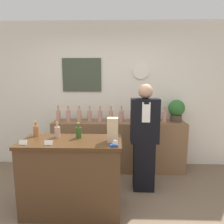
% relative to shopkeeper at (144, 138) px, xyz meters
% --- Properties ---
extents(back_wall, '(5.20, 0.09, 2.70)m').
position_rel_shopkeeper_xyz_m(back_wall, '(-0.58, 0.95, 0.56)').
color(back_wall, silver).
rests_on(back_wall, ground_plane).
extents(back_shelf, '(2.35, 0.45, 0.90)m').
position_rel_shopkeeper_xyz_m(back_shelf, '(-0.37, 0.66, -0.34)').
color(back_shelf, brown).
rests_on(back_shelf, ground_plane).
extents(display_counter, '(1.22, 0.57, 0.92)m').
position_rel_shopkeeper_xyz_m(display_counter, '(-0.95, -0.54, -0.33)').
color(display_counter, '#4C331E').
rests_on(display_counter, ground_plane).
extents(shopkeeper, '(0.40, 0.25, 1.59)m').
position_rel_shopkeeper_xyz_m(shopkeeper, '(0.00, 0.00, 0.00)').
color(shopkeeper, black).
rests_on(shopkeeper, ground_plane).
extents(potted_plant, '(0.29, 0.29, 0.39)m').
position_rel_shopkeeper_xyz_m(potted_plant, '(0.66, 0.70, 0.33)').
color(potted_plant, '#4C3D2D').
rests_on(potted_plant, back_shelf).
extents(paper_bag, '(0.13, 0.12, 0.29)m').
position_rel_shopkeeper_xyz_m(paper_bag, '(-0.45, -0.57, 0.27)').
color(paper_bag, tan).
rests_on(paper_bag, display_counter).
extents(tape_dispenser, '(0.09, 0.06, 0.07)m').
position_rel_shopkeeper_xyz_m(tape_dispenser, '(-0.43, -0.75, 0.15)').
color(tape_dispenser, '#1E4799').
rests_on(tape_dispenser, display_counter).
extents(price_card_left, '(0.09, 0.02, 0.06)m').
position_rel_shopkeeper_xyz_m(price_card_left, '(-1.46, -0.72, 0.16)').
color(price_card_left, white).
rests_on(price_card_left, display_counter).
extents(price_card_right, '(0.09, 0.02, 0.06)m').
position_rel_shopkeeper_xyz_m(price_card_right, '(-1.17, -0.72, 0.16)').
color(price_card_right, white).
rests_on(price_card_right, display_counter).
extents(counter_bottle_0, '(0.07, 0.07, 0.20)m').
position_rel_shopkeeper_xyz_m(counter_bottle_0, '(-1.45, -0.38, 0.21)').
color(counter_bottle_0, '#A16139').
rests_on(counter_bottle_0, display_counter).
extents(counter_bottle_1, '(0.07, 0.07, 0.20)m').
position_rel_shopkeeper_xyz_m(counter_bottle_1, '(-1.16, -0.41, 0.21)').
color(counter_bottle_1, tan).
rests_on(counter_bottle_1, display_counter).
extents(counter_bottle_2, '(0.07, 0.07, 0.20)m').
position_rel_shopkeeper_xyz_m(counter_bottle_2, '(-0.88, -0.44, 0.21)').
color(counter_bottle_2, '#2F531F').
rests_on(counter_bottle_2, display_counter).
extents(shelf_bottle_0, '(0.08, 0.08, 0.28)m').
position_rel_shopkeeper_xyz_m(shelf_bottle_0, '(-1.47, 0.68, 0.22)').
color(shelf_bottle_0, tan).
rests_on(shelf_bottle_0, back_shelf).
extents(shelf_bottle_1, '(0.08, 0.08, 0.28)m').
position_rel_shopkeeper_xyz_m(shelf_bottle_1, '(-1.28, 0.65, 0.22)').
color(shelf_bottle_1, tan).
rests_on(shelf_bottle_1, back_shelf).
extents(shelf_bottle_2, '(0.08, 0.08, 0.28)m').
position_rel_shopkeeper_xyz_m(shelf_bottle_2, '(-1.09, 0.68, 0.22)').
color(shelf_bottle_2, tan).
rests_on(shelf_bottle_2, back_shelf).
extents(shelf_bottle_3, '(0.08, 0.08, 0.28)m').
position_rel_shopkeeper_xyz_m(shelf_bottle_3, '(-0.90, 0.67, 0.22)').
color(shelf_bottle_3, tan).
rests_on(shelf_bottle_3, back_shelf).
extents(shelf_bottle_4, '(0.08, 0.08, 0.28)m').
position_rel_shopkeeper_xyz_m(shelf_bottle_4, '(-0.71, 0.66, 0.22)').
color(shelf_bottle_4, tan).
rests_on(shelf_bottle_4, back_shelf).
extents(shelf_bottle_5, '(0.08, 0.08, 0.28)m').
position_rel_shopkeeper_xyz_m(shelf_bottle_5, '(-0.52, 0.67, 0.22)').
color(shelf_bottle_5, tan).
rests_on(shelf_bottle_5, back_shelf).
extents(shelf_bottle_6, '(0.08, 0.08, 0.28)m').
position_rel_shopkeeper_xyz_m(shelf_bottle_6, '(-0.33, 0.66, 0.22)').
color(shelf_bottle_6, tan).
rests_on(shelf_bottle_6, back_shelf).
extents(shelf_bottle_7, '(0.08, 0.08, 0.28)m').
position_rel_shopkeeper_xyz_m(shelf_bottle_7, '(-0.13, 0.66, 0.22)').
color(shelf_bottle_7, tan).
rests_on(shelf_bottle_7, back_shelf).
extents(shelf_bottle_8, '(0.08, 0.08, 0.28)m').
position_rel_shopkeeper_xyz_m(shelf_bottle_8, '(0.06, 0.67, 0.22)').
color(shelf_bottle_8, tan).
rests_on(shelf_bottle_8, back_shelf).
extents(shelf_bottle_9, '(0.08, 0.08, 0.28)m').
position_rel_shopkeeper_xyz_m(shelf_bottle_9, '(0.25, 0.67, 0.22)').
color(shelf_bottle_9, tan).
rests_on(shelf_bottle_9, back_shelf).
extents(shelf_bottle_10, '(0.08, 0.08, 0.28)m').
position_rel_shopkeeper_xyz_m(shelf_bottle_10, '(0.44, 0.65, 0.22)').
color(shelf_bottle_10, tan).
rests_on(shelf_bottle_10, back_shelf).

